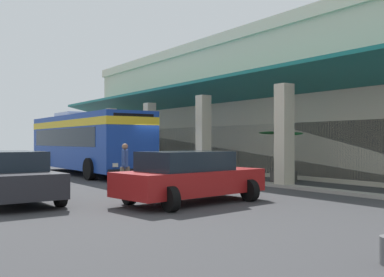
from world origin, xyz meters
name	(u,v)px	position (x,y,z in m)	size (l,w,h in m)	color
ground	(275,172)	(0.00, 8.00, 0.00)	(120.00, 120.00, 0.00)	#38383A
curb_strip	(173,173)	(-1.74, 2.30, 0.06)	(38.17, 0.50, 0.12)	#9E998E
plaza_building	(300,108)	(-1.74, 11.93, 3.89)	(32.11, 16.77, 7.78)	beige
transit_bus	(86,139)	(-4.67, -1.32, 1.85)	(11.22, 2.87, 3.34)	#193D9E
parked_sedan_charcoal	(10,177)	(5.06, -7.35, 0.75)	(4.47, 2.14, 1.47)	#232328
parked_sedan_red	(190,177)	(7.91, -3.12, 0.75)	(2.84, 4.61, 1.47)	maroon
pedestrian	(125,164)	(3.58, -3.04, 0.94)	(0.58, 0.42, 1.67)	#726651
potted_palm	(283,167)	(4.60, 3.98, 0.63)	(1.81, 1.58, 2.20)	#4C4742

